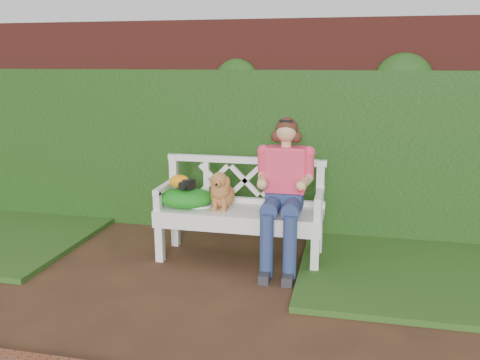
# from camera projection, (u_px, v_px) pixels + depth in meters

# --- Properties ---
(ground) EXTENTS (60.00, 60.00, 0.00)m
(ground) POSITION_uv_depth(u_px,v_px,m) (152.00, 293.00, 4.02)
(ground) COLOR #362318
(brick_wall) EXTENTS (10.00, 0.30, 2.20)m
(brick_wall) POSITION_uv_depth(u_px,v_px,m) (214.00, 125.00, 5.57)
(brick_wall) COLOR maroon
(brick_wall) RESTS_ON ground
(ivy_hedge) EXTENTS (10.00, 0.18, 1.70)m
(ivy_hedge) POSITION_uv_depth(u_px,v_px,m) (209.00, 151.00, 5.42)
(ivy_hedge) COLOR #2F641C
(ivy_hedge) RESTS_ON ground
(grass_right) EXTENTS (2.60, 2.00, 0.05)m
(grass_right) POSITION_uv_depth(u_px,v_px,m) (454.00, 271.00, 4.36)
(grass_right) COLOR #193C12
(grass_right) RESTS_ON ground
(garden_bench) EXTENTS (1.63, 0.74, 0.48)m
(garden_bench) POSITION_uv_depth(u_px,v_px,m) (240.00, 234.00, 4.65)
(garden_bench) COLOR white
(garden_bench) RESTS_ON ground
(seated_woman) EXTENTS (0.62, 0.77, 1.25)m
(seated_woman) POSITION_uv_depth(u_px,v_px,m) (285.00, 197.00, 4.46)
(seated_woman) COLOR #F93C47
(seated_woman) RESTS_ON ground
(dog) EXTENTS (0.34, 0.39, 0.36)m
(dog) POSITION_uv_depth(u_px,v_px,m) (222.00, 189.00, 4.59)
(dog) COLOR #9F642B
(dog) RESTS_ON garden_bench
(tennis_racket) EXTENTS (0.57, 0.30, 0.03)m
(tennis_racket) POSITION_uv_depth(u_px,v_px,m) (194.00, 205.00, 4.69)
(tennis_racket) COLOR silver
(tennis_racket) RESTS_ON garden_bench
(green_bag) EXTENTS (0.60, 0.53, 0.17)m
(green_bag) POSITION_uv_depth(u_px,v_px,m) (185.00, 197.00, 4.66)
(green_bag) COLOR #156612
(green_bag) RESTS_ON garden_bench
(camera_item) EXTENTS (0.17, 0.15, 0.09)m
(camera_item) POSITION_uv_depth(u_px,v_px,m) (186.00, 184.00, 4.62)
(camera_item) COLOR black
(camera_item) RESTS_ON green_bag
(baseball_glove) EXTENTS (0.20, 0.15, 0.12)m
(baseball_glove) POSITION_uv_depth(u_px,v_px,m) (180.00, 181.00, 4.64)
(baseball_glove) COLOR orange
(baseball_glove) RESTS_ON green_bag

